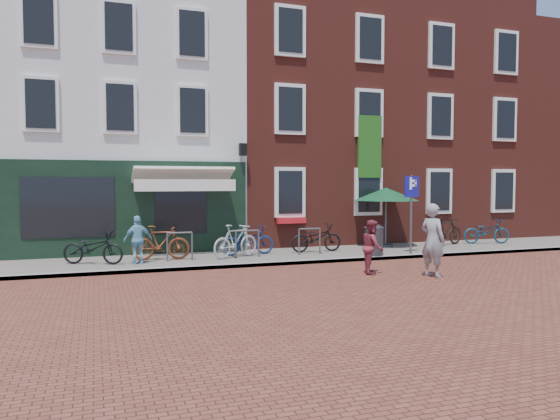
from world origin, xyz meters
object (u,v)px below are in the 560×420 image
object	(u,v)px
parasol	(386,192)
bicycle_6	(486,231)
bicycle_0	(93,248)
bicycle_1	(161,243)
woman	(433,240)
bicycle_2	(248,240)
cafe_person	(138,240)
parking_sign	(411,200)
bicycle_3	(236,241)
bicycle_4	(316,238)
bicycle_5	(446,231)
litter_bin	(374,238)
boy	(372,247)

from	to	relation	value
parasol	bicycle_6	xyz separation A→B (m)	(3.92, -0.46, -1.46)
bicycle_0	bicycle_1	world-z (taller)	bicycle_1
woman	bicycle_2	world-z (taller)	woman
cafe_person	bicycle_1	xyz separation A→B (m)	(0.68, 0.54, -0.17)
bicycle_1	parking_sign	bearing A→B (deg)	-88.99
bicycle_1	bicycle_3	xyz separation A→B (m)	(2.16, -0.24, 0.00)
bicycle_2	bicycle_4	distance (m)	2.28
bicycle_2	bicycle_5	size ratio (longest dim) A/B	1.03
bicycle_3	woman	bearing A→B (deg)	-162.33
bicycle_6	parking_sign	bearing A→B (deg)	124.42
litter_bin	bicycle_6	distance (m)	5.65
parking_sign	parasol	xyz separation A→B (m)	(0.21, 1.90, 0.23)
bicycle_2	bicycle_5	xyz separation A→B (m)	(7.33, 0.09, 0.05)
litter_bin	woman	size ratio (longest dim) A/B	0.57
parking_sign	bicycle_2	world-z (taller)	parking_sign
woman	bicycle_5	world-z (taller)	woman
boy	bicycle_6	distance (m)	7.74
cafe_person	bicycle_1	world-z (taller)	cafe_person
cafe_person	bicycle_2	size ratio (longest dim) A/B	0.78
parking_sign	bicycle_6	xyz separation A→B (m)	(4.14, 1.44, -1.24)
litter_bin	boy	distance (m)	2.63
bicycle_0	bicycle_5	size ratio (longest dim) A/B	1.03
woman	cafe_person	distance (m)	7.81
bicycle_3	bicycle_5	size ratio (longest dim) A/B	1.00
bicycle_3	boy	bearing A→B (deg)	-165.24
bicycle_4	boy	bearing A→B (deg)	-179.88
woman	bicycle_1	bearing A→B (deg)	35.48
bicycle_1	cafe_person	bearing A→B (deg)	138.46
boy	bicycle_4	size ratio (longest dim) A/B	0.81
bicycle_3	bicycle_6	xyz separation A→B (m)	(9.54, 0.47, -0.05)
bicycle_2	bicycle_3	xyz separation A→B (m)	(-0.49, -0.42, 0.05)
bicycle_0	bicycle_4	distance (m)	6.78
boy	bicycle_5	bearing A→B (deg)	-29.42
bicycle_5	bicycle_1	bearing A→B (deg)	76.84
parasol	bicycle_4	distance (m)	3.25
bicycle_1	bicycle_4	bearing A→B (deg)	-77.99
boy	bicycle_1	distance (m)	6.04
bicycle_6	litter_bin	bearing A→B (deg)	120.25
bicycle_1	bicycle_5	distance (m)	9.98
litter_bin	bicycle_1	size ratio (longest dim) A/B	0.62
litter_bin	woman	xyz separation A→B (m)	(-0.16, -3.19, 0.28)
parasol	boy	xyz separation A→B (m)	(-2.86, -4.20, -1.32)
bicycle_1	woman	bearing A→B (deg)	-115.93
bicycle_5	bicycle_6	size ratio (longest dim) A/B	0.97
litter_bin	bicycle_1	xyz separation A→B (m)	(-6.25, 1.24, -0.04)
parking_sign	bicycle_3	world-z (taller)	parking_sign
woman	bicycle_4	xyz separation A→B (m)	(-1.16, 4.59, -0.36)
bicycle_5	bicycle_4	bearing A→B (deg)	76.50
boy	bicycle_5	distance (m)	6.31
woman	parasol	bearing A→B (deg)	-36.77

